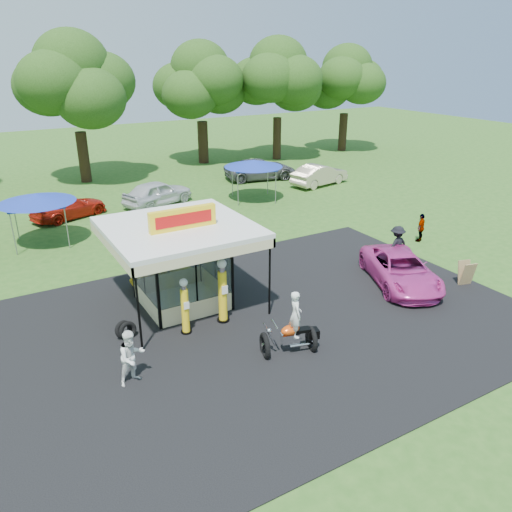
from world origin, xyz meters
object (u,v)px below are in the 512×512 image
object	(u,v)px
kiosk_car	(163,274)
spectator_west	(132,357)
gas_station_kiosk	(181,263)
a_frame_sign	(466,273)
bg_car_d	(260,169)
tent_west	(36,199)
bg_car_b	(69,207)
tent_east	(253,164)
bg_car_e	(319,175)
spectator_east_a	(397,245)
bg_car_c	(158,193)
pink_sedan	(401,270)
motorcycle	(293,328)
gas_pump_left	(185,308)
spectator_east_b	(421,228)
gas_pump_right	(223,292)

from	to	relation	value
kiosk_car	spectator_west	bearing A→B (deg)	152.13
gas_station_kiosk	a_frame_sign	xyz separation A→B (m)	(11.38, -4.58, -1.23)
bg_car_d	tent_west	xyz separation A→B (m)	(-17.46, -6.70, 1.68)
bg_car_b	tent_east	xyz separation A→B (m)	(11.82, -2.19, 1.82)
a_frame_sign	bg_car_e	xyz separation A→B (m)	(5.20, 17.48, 0.25)
spectator_east_a	gas_station_kiosk	bearing A→B (deg)	-9.83
bg_car_c	a_frame_sign	bearing A→B (deg)	-177.67
pink_sedan	spectator_east_a	xyz separation A→B (m)	(1.52, 1.81, 0.25)
kiosk_car	tent_west	bearing A→B (deg)	25.29
motorcycle	spectator_east_a	xyz separation A→B (m)	(8.59, 3.85, 0.04)
gas_pump_left	spectator_east_b	world-z (taller)	gas_pump_left
gas_pump_left	pink_sedan	size ratio (longest dim) A/B	0.43
pink_sedan	bg_car_e	world-z (taller)	bg_car_e
motorcycle	bg_car_c	xyz separation A→B (m)	(2.17, 19.16, -0.09)
kiosk_car	tent_west	size ratio (longest dim) A/B	0.72
gas_station_kiosk	spectator_east_b	distance (m)	13.88
gas_pump_left	bg_car_e	size ratio (longest dim) A/B	0.45
spectator_east_a	bg_car_b	distance (m)	19.58
bg_car_d	bg_car_e	world-z (taller)	bg_car_e
gas_station_kiosk	bg_car_b	world-z (taller)	gas_station_kiosk
spectator_east_b	gas_pump_left	bearing A→B (deg)	-16.42
a_frame_sign	spectator_east_a	distance (m)	3.44
tent_east	gas_pump_left	bearing A→B (deg)	-127.84
gas_pump_left	kiosk_car	bearing A→B (deg)	79.94
gas_pump_left	tent_east	xyz separation A→B (m)	(10.96, 14.11, 1.45)
spectator_west	tent_west	size ratio (longest dim) A/B	0.46
gas_pump_left	kiosk_car	xyz separation A→B (m)	(0.78, 4.40, -0.57)
a_frame_sign	kiosk_car	bearing A→B (deg)	163.22
pink_sedan	motorcycle	bearing A→B (deg)	-140.16
spectator_west	bg_car_e	distance (m)	26.14
bg_car_e	tent_west	world-z (taller)	tent_west
gas_station_kiosk	kiosk_car	xyz separation A→B (m)	(-0.00, 2.21, -1.30)
gas_pump_right	kiosk_car	bearing A→B (deg)	100.04
kiosk_car	bg_car_e	xyz separation A→B (m)	(16.57, 10.70, 0.31)
gas_pump_right	gas_pump_left	bearing A→B (deg)	-176.95
a_frame_sign	spectator_east_b	bearing A→B (deg)	77.20
gas_pump_left	tent_east	size ratio (longest dim) A/B	0.55
bg_car_d	tent_west	distance (m)	18.77
a_frame_sign	kiosk_car	world-z (taller)	a_frame_sign
bg_car_d	tent_west	world-z (taller)	tent_west
kiosk_car	bg_car_d	xyz separation A→B (m)	(13.69, 14.68, 0.31)
bg_car_b	a_frame_sign	bearing A→B (deg)	-166.61
a_frame_sign	tent_west	xyz separation A→B (m)	(-15.15, 14.77, 1.92)
a_frame_sign	spectator_east_b	size ratio (longest dim) A/B	0.70
gas_pump_left	spectator_east_a	bearing A→B (deg)	4.63
motorcycle	spectator_east_b	xyz separation A→B (m)	(11.96, 5.43, -0.14)
spectator_west	spectator_east_a	bearing A→B (deg)	-2.39
bg_car_d	tent_west	bearing A→B (deg)	122.60
pink_sedan	tent_west	bearing A→B (deg)	157.45
gas_station_kiosk	tent_east	distance (m)	15.69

